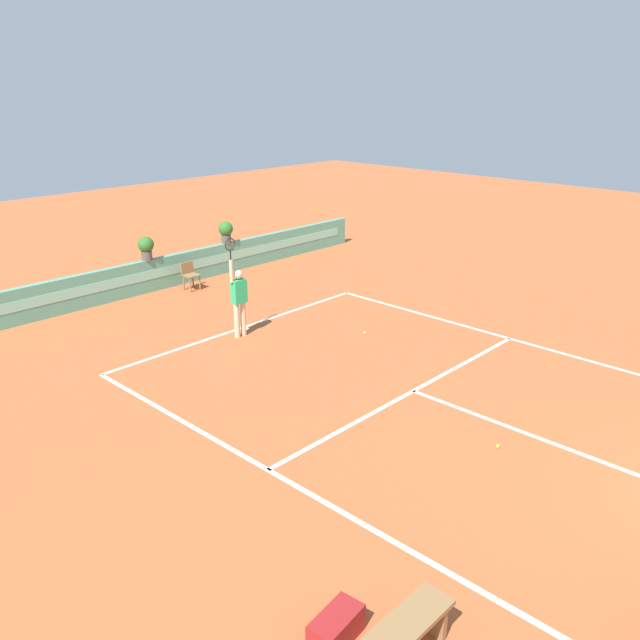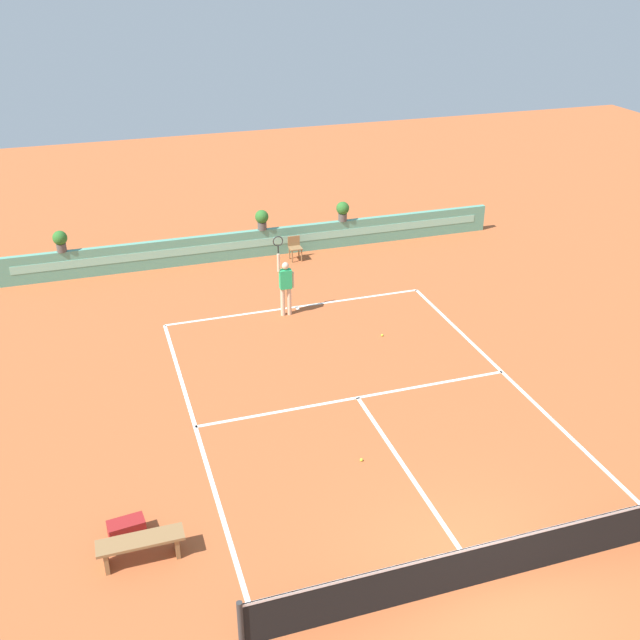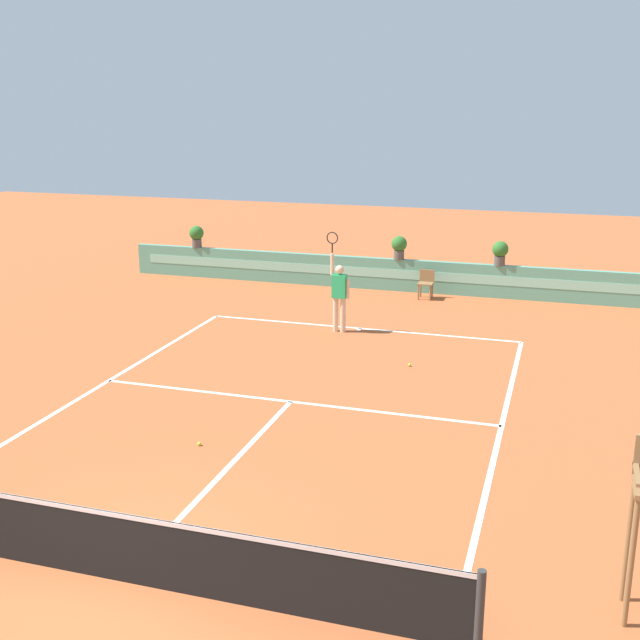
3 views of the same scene
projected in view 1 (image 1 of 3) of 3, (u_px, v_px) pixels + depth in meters
name	position (u px, v px, depth m)	size (l,w,h in m)	color
ground_plane	(429.00, 397.00, 13.58)	(60.00, 60.00, 0.00)	#B2562D
court_lines	(401.00, 386.00, 14.04)	(8.32, 11.94, 0.01)	white
back_wall_barrier	(147.00, 276.00, 20.13)	(18.00, 0.21, 1.00)	#599E84
ball_kid_chair	(190.00, 275.00, 20.38)	(0.44, 0.44, 0.85)	olive
bench_courtside	(398.00, 639.00, 7.24)	(1.60, 0.44, 0.51)	olive
gear_bag	(336.00, 628.00, 7.64)	(0.70, 0.36, 0.36)	maroon
tennis_player	(239.00, 297.00, 16.44)	(0.62, 0.24, 2.58)	beige
tennis_ball_near_baseline	(498.00, 446.00, 11.69)	(0.07, 0.07, 0.07)	#CCE033
tennis_ball_mid_court	(365.00, 333.00, 16.92)	(0.07, 0.07, 0.07)	#CCE033
potted_plant_centre	(146.00, 247.00, 19.85)	(0.48, 0.48, 0.72)	#514C47
potted_plant_right	(226.00, 231.00, 21.93)	(0.48, 0.48, 0.72)	#514C47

